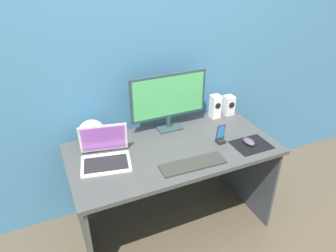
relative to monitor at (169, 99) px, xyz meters
name	(u,v)px	position (x,y,z in m)	size (l,w,h in m)	color
ground_plane	(172,222)	(-0.08, -0.25, -0.95)	(8.00, 8.00, 0.00)	brown
wall_back	(147,52)	(-0.08, 0.18, 0.30)	(6.00, 0.04, 2.50)	teal
desk	(173,165)	(-0.08, -0.25, -0.38)	(1.40, 0.71, 0.71)	#414140
monitor	(169,99)	(0.00, 0.00, 0.00)	(0.57, 0.14, 0.42)	#2A3E40
speaker_right	(229,105)	(0.53, 0.01, -0.16)	(0.08, 0.08, 0.16)	silver
speaker_near_monitor	(215,106)	(0.40, 0.01, -0.14)	(0.07, 0.08, 0.19)	white
laptop	(105,155)	(-0.54, -0.22, -0.19)	(0.35, 0.31, 0.22)	silver
fishbowl	(92,133)	(-0.57, 0.00, -0.15)	(0.19, 0.19, 0.19)	silver
keyboard_external	(193,164)	(-0.05, -0.48, -0.23)	(0.42, 0.13, 0.01)	#302F2A
mousepad	(251,145)	(0.42, -0.44, -0.24)	(0.25, 0.20, 0.00)	black
mouse	(249,142)	(0.41, -0.43, -0.22)	(0.06, 0.10, 0.04)	#524056
phone_in_dock	(221,136)	(0.24, -0.33, -0.19)	(0.06, 0.05, 0.14)	black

